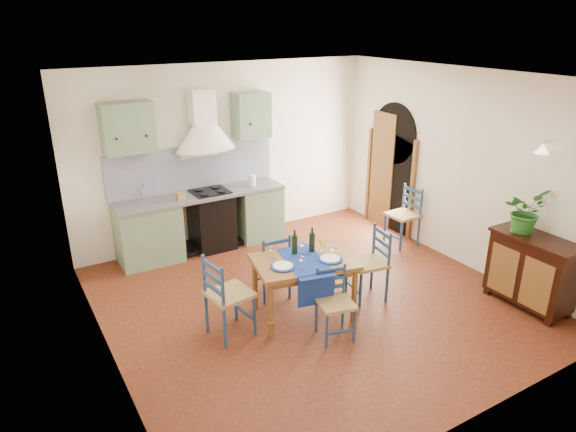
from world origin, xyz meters
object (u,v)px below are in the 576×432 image
object	(u,v)px
chair_near	(335,303)
sideboard	(532,269)
potted_plant	(525,211)
dining_table	(304,267)

from	to	relation	value
chair_near	sideboard	xyz separation A→B (m)	(2.48, -0.70, 0.08)
potted_plant	chair_near	bearing A→B (deg)	168.81
dining_table	potted_plant	distance (m)	2.79
chair_near	dining_table	bearing A→B (deg)	97.10
dining_table	chair_near	world-z (taller)	dining_table
chair_near	sideboard	bearing A→B (deg)	-15.86
sideboard	potted_plant	world-z (taller)	potted_plant
chair_near	sideboard	world-z (taller)	sideboard
chair_near	potted_plant	bearing A→B (deg)	-11.19
dining_table	chair_near	bearing A→B (deg)	-82.90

